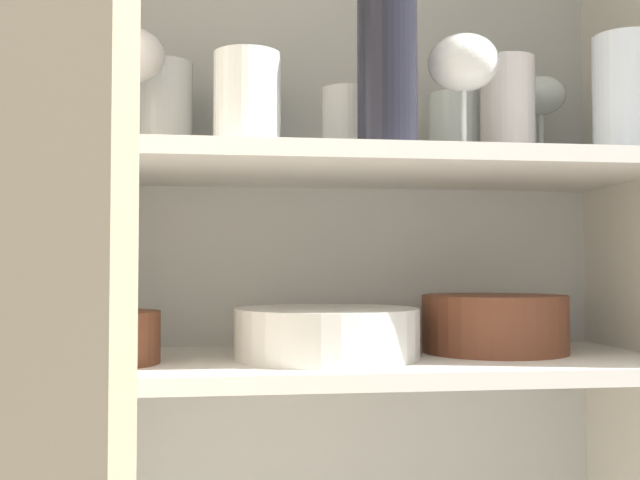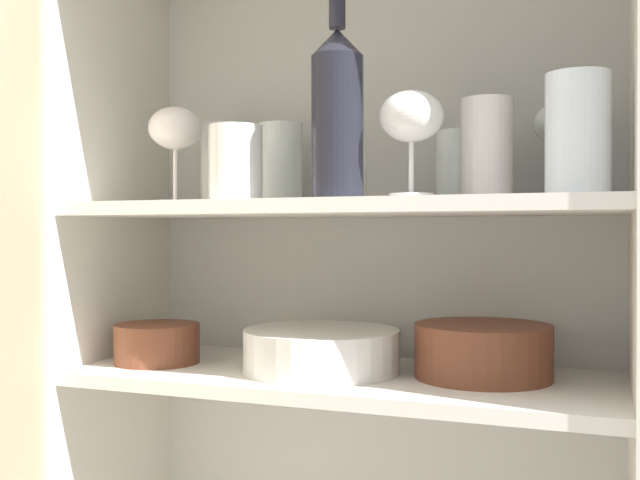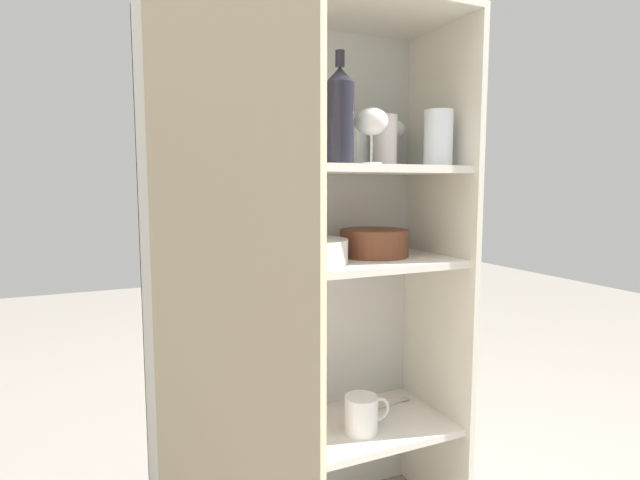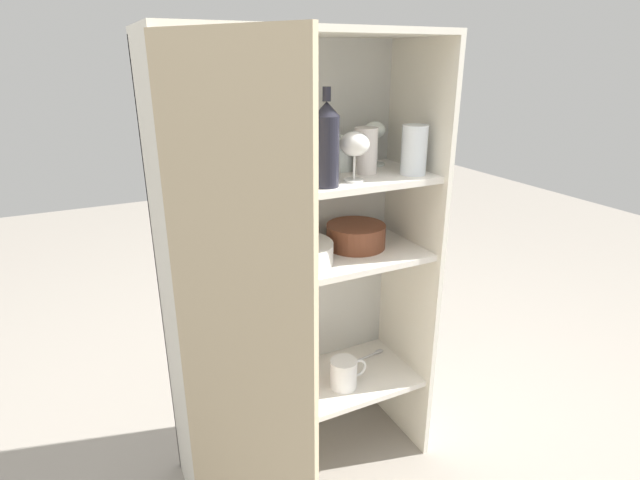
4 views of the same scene
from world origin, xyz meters
The scene contains 19 objects.
cupboard_back_panel centered at (0.00, 0.32, 0.71)m, with size 0.83×0.02×1.43m, color silver.
cupboard_side_left centered at (-0.41, 0.16, 0.71)m, with size 0.02×0.35×1.43m, color silver.
cupboard_side_right centered at (0.41, 0.16, 0.71)m, with size 0.02×0.35×1.43m, color silver.
shelf_board_middle centered at (0.00, 0.16, 0.77)m, with size 0.80×0.31×0.02m, color silver.
shelf_board_upper centered at (0.00, 0.16, 1.03)m, with size 0.80×0.31×0.02m, color silver.
tumbler_glass_0 centered at (-0.24, 0.23, 1.10)m, with size 0.08×0.08×0.14m.
tumbler_glass_1 centered at (0.00, 0.16, 1.08)m, with size 0.07×0.07×0.09m.
tumbler_glass_2 centered at (0.21, 0.15, 1.10)m, with size 0.07×0.07×0.14m.
tumbler_glass_3 centered at (0.33, 0.07, 1.11)m, with size 0.08×0.08×0.15m.
tumbler_glass_4 centered at (-0.13, 0.07, 1.09)m, with size 0.08×0.08×0.11m.
tumbler_glass_5 centered at (-0.13, 0.23, 1.10)m, with size 0.07×0.07×0.13m.
tumbler_glass_6 centered at (0.17, 0.22, 1.09)m, with size 0.08×0.08×0.11m.
wine_glass_0 centered at (0.13, 0.07, 1.14)m, with size 0.09×0.09×0.14m.
wine_glass_1 centered at (-0.28, 0.14, 1.15)m, with size 0.09×0.09×0.15m.
wine_glass_2 centered at (0.30, 0.25, 1.14)m, with size 0.07×0.07×0.14m.
wine_bottle centered at (0.03, 0.05, 1.15)m, with size 0.07×0.07×0.27m.
plate_stack_white centered at (-0.03, 0.15, 0.81)m, with size 0.23×0.23×0.06m.
mixing_bowl_large centered at (0.20, 0.18, 0.82)m, with size 0.19×0.19×0.08m.
serving_bowl_small centered at (-0.30, 0.12, 0.82)m, with size 0.14×0.14×0.06m.
Camera 2 is at (0.37, -0.89, 0.99)m, focal length 42.00 mm.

